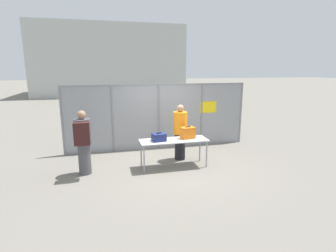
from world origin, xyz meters
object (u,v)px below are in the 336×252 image
(security_worker_near, at_px, (180,132))
(utility_trailer, at_px, (178,127))
(traveler_hooded, at_px, (83,140))
(suitcase_navy, at_px, (159,137))
(inspection_table, at_px, (174,142))
(suitcase_orange, at_px, (188,133))

(security_worker_near, relative_size, utility_trailer, 0.47)
(traveler_hooded, relative_size, security_worker_near, 1.00)
(security_worker_near, bearing_deg, utility_trailer, -121.93)
(suitcase_navy, xyz_separation_m, traveler_hooded, (-1.97, 0.04, 0.04))
(security_worker_near, bearing_deg, suitcase_navy, 19.08)
(inspection_table, bearing_deg, suitcase_orange, 7.78)
(security_worker_near, bearing_deg, traveler_hooded, -6.26)
(suitcase_navy, distance_m, traveler_hooded, 1.97)
(suitcase_navy, bearing_deg, inspection_table, 0.97)
(utility_trailer, bearing_deg, suitcase_orange, -101.17)
(inspection_table, height_order, suitcase_orange, suitcase_orange)
(suitcase_navy, height_order, security_worker_near, security_worker_near)
(suitcase_navy, height_order, traveler_hooded, traveler_hooded)
(suitcase_navy, relative_size, traveler_hooded, 0.23)
(suitcase_navy, relative_size, security_worker_near, 0.23)
(inspection_table, xyz_separation_m, security_worker_near, (0.35, 0.56, 0.15))
(inspection_table, distance_m, utility_trailer, 3.37)
(suitcase_navy, distance_m, security_worker_near, 0.96)
(suitcase_navy, bearing_deg, utility_trailer, 65.35)
(traveler_hooded, bearing_deg, suitcase_orange, 1.14)
(suitcase_navy, bearing_deg, traveler_hooded, 178.87)
(inspection_table, bearing_deg, traveler_hooded, 179.24)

